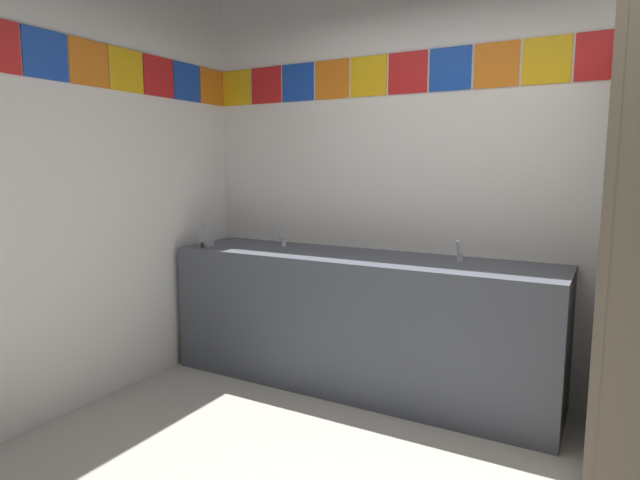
# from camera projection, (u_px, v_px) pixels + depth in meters

# --- Properties ---
(wall_back) EXTENTS (4.20, 0.09, 2.77)m
(wall_back) POSITION_uv_depth(u_px,v_px,m) (493.00, 178.00, 3.32)
(wall_back) COLOR white
(wall_back) RESTS_ON ground_plane
(wall_side) EXTENTS (0.09, 3.30, 2.77)m
(wall_side) POSITION_uv_depth(u_px,v_px,m) (25.00, 179.00, 2.89)
(wall_side) COLOR white
(wall_side) RESTS_ON ground_plane
(vanity_counter) EXTENTS (2.56, 0.62, 0.89)m
(vanity_counter) POSITION_uv_depth(u_px,v_px,m) (357.00, 320.00, 3.52)
(vanity_counter) COLOR #4C515B
(vanity_counter) RESTS_ON ground_plane
(faucet_left) EXTENTS (0.04, 0.10, 0.14)m
(faucet_left) POSITION_uv_depth(u_px,v_px,m) (282.00, 239.00, 3.84)
(faucet_left) COLOR silver
(faucet_left) RESTS_ON vanity_counter
(faucet_right) EXTENTS (0.04, 0.10, 0.14)m
(faucet_right) POSITION_uv_depth(u_px,v_px,m) (459.00, 253.00, 3.22)
(faucet_right) COLOR silver
(faucet_right) RESTS_ON vanity_counter
(soap_dispenser) EXTENTS (0.09, 0.09, 0.16)m
(soap_dispenser) POSITION_uv_depth(u_px,v_px,m) (206.00, 236.00, 3.82)
(soap_dispenser) COLOR gray
(soap_dispenser) RESTS_ON vanity_counter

